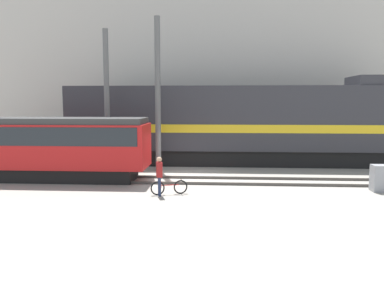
# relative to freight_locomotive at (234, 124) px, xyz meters

# --- Properties ---
(ground_plane) EXTENTS (120.00, 120.00, 0.00)m
(ground_plane) POSITION_rel_freight_locomotive_xyz_m (-2.84, -4.45, -2.61)
(ground_plane) COLOR gray
(track_near) EXTENTS (60.00, 1.50, 0.14)m
(track_near) POSITION_rel_freight_locomotive_xyz_m (-2.84, -5.55, -2.54)
(track_near) COLOR #47423D
(track_near) RESTS_ON ground
(track_far) EXTENTS (60.00, 1.51, 0.14)m
(track_far) POSITION_rel_freight_locomotive_xyz_m (-2.84, 0.00, -2.54)
(track_far) COLOR #47423D
(track_far) RESTS_ON ground
(building_backdrop) EXTENTS (33.38, 6.00, 12.34)m
(building_backdrop) POSITION_rel_freight_locomotive_xyz_m (-2.84, 7.73, 3.56)
(building_backdrop) COLOR #B7B2A8
(building_backdrop) RESTS_ON ground
(freight_locomotive) EXTENTS (20.83, 3.04, 5.58)m
(freight_locomotive) POSITION_rel_freight_locomotive_xyz_m (0.00, 0.00, 0.00)
(freight_locomotive) COLOR black
(freight_locomotive) RESTS_ON ground
(streetcar) EXTENTS (11.24, 2.54, 3.20)m
(streetcar) POSITION_rel_freight_locomotive_xyz_m (-10.22, -5.55, -0.77)
(streetcar) COLOR black
(streetcar) RESTS_ON ground
(bicycle) EXTENTS (1.57, 0.63, 0.68)m
(bicycle) POSITION_rel_freight_locomotive_xyz_m (-3.15, -8.26, -2.29)
(bicycle) COLOR black
(bicycle) RESTS_ON ground
(person) EXTENTS (0.32, 0.41, 1.69)m
(person) POSITION_rel_freight_locomotive_xyz_m (-3.54, -8.53, -1.58)
(person) COLOR #232D4C
(person) RESTS_ON ground
(utility_pole_left) EXTENTS (0.31, 0.31, 8.11)m
(utility_pole_left) POSITION_rel_freight_locomotive_xyz_m (-7.41, -2.78, 1.45)
(utility_pole_left) COLOR #595959
(utility_pole_left) RESTS_ON ground
(utility_pole_center) EXTENTS (0.32, 0.32, 8.76)m
(utility_pole_center) POSITION_rel_freight_locomotive_xyz_m (-4.46, -2.78, 1.77)
(utility_pole_center) COLOR #595959
(utility_pole_center) RESTS_ON ground
(signal_box) EXTENTS (0.70, 0.60, 1.20)m
(signal_box) POSITION_rel_freight_locomotive_xyz_m (6.20, -7.09, -2.01)
(signal_box) COLOR gray
(signal_box) RESTS_ON ground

